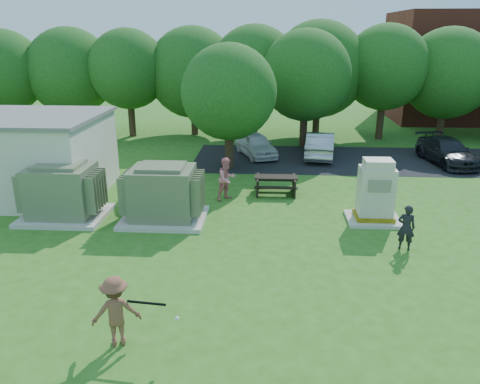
# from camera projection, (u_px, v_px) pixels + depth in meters

# --- Properties ---
(ground) EXTENTS (120.00, 120.00, 0.00)m
(ground) POSITION_uv_depth(u_px,v_px,m) (231.00, 285.00, 12.65)
(ground) COLOR #2D6619
(ground) RESTS_ON ground
(parking_strip) EXTENTS (20.00, 6.00, 0.01)m
(parking_strip) POSITION_uv_depth(u_px,v_px,m) (381.00, 160.00, 24.99)
(parking_strip) COLOR #232326
(parking_strip) RESTS_ON ground
(transformer_left) EXTENTS (3.00, 2.40, 2.07)m
(transformer_left) POSITION_uv_depth(u_px,v_px,m) (62.00, 193.00, 16.97)
(transformer_left) COLOR beige
(transformer_left) RESTS_ON ground
(transformer_right) EXTENTS (3.00, 2.40, 2.07)m
(transformer_right) POSITION_uv_depth(u_px,v_px,m) (163.00, 195.00, 16.76)
(transformer_right) COLOR beige
(transformer_right) RESTS_ON ground
(generator_cabinet) EXTENTS (1.89, 1.55, 2.30)m
(generator_cabinet) POSITION_uv_depth(u_px,v_px,m) (375.00, 195.00, 16.63)
(generator_cabinet) COLOR beige
(generator_cabinet) RESTS_ON ground
(picnic_table) EXTENTS (1.77, 1.33, 0.76)m
(picnic_table) POSITION_uv_depth(u_px,v_px,m) (276.00, 183.00, 19.70)
(picnic_table) COLOR black
(picnic_table) RESTS_ON ground
(batter) EXTENTS (1.18, 0.89, 1.63)m
(batter) POSITION_uv_depth(u_px,v_px,m) (116.00, 311.00, 10.02)
(batter) COLOR brown
(batter) RESTS_ON ground
(person_by_generator) EXTENTS (0.60, 0.46, 1.47)m
(person_by_generator) POSITION_uv_depth(u_px,v_px,m) (406.00, 227.00, 14.52)
(person_by_generator) COLOR black
(person_by_generator) RESTS_ON ground
(person_at_picnic) EXTENTS (1.08, 1.07, 1.76)m
(person_at_picnic) POSITION_uv_depth(u_px,v_px,m) (227.00, 179.00, 18.86)
(person_at_picnic) COLOR pink
(person_at_picnic) RESTS_ON ground
(car_white) EXTENTS (2.74, 3.99, 1.26)m
(car_white) POSITION_uv_depth(u_px,v_px,m) (256.00, 145.00, 25.73)
(car_white) COLOR silver
(car_white) RESTS_ON ground
(car_silver_a) EXTENTS (2.02, 4.36, 1.38)m
(car_silver_a) POSITION_uv_depth(u_px,v_px,m) (320.00, 145.00, 25.46)
(car_silver_a) COLOR #ACACB1
(car_silver_a) RESTS_ON ground
(car_dark) EXTENTS (2.46, 4.67, 1.29)m
(car_dark) POSITION_uv_depth(u_px,v_px,m) (447.00, 151.00, 24.25)
(car_dark) COLOR black
(car_dark) RESTS_ON ground
(batting_equipment) EXTENTS (1.45, 0.33, 0.29)m
(batting_equipment) POSITION_uv_depth(u_px,v_px,m) (146.00, 305.00, 9.84)
(batting_equipment) COLOR black
(batting_equipment) RESTS_ON ground
(tree_row) EXTENTS (41.30, 13.30, 7.30)m
(tree_row) POSITION_uv_depth(u_px,v_px,m) (283.00, 72.00, 28.68)
(tree_row) COLOR #47301E
(tree_row) RESTS_ON ground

